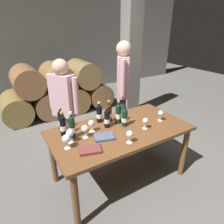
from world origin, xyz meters
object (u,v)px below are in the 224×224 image
object	(u,v)px
wine_bottle_7	(99,113)
sommelier_presenting	(123,85)
wine_glass_6	(91,124)
wine_bottle_5	(125,117)
wine_bottle_3	(61,120)
wine_bottle_4	(72,127)
wine_glass_4	(85,129)
wine_bottle_0	(118,113)
wine_glass_2	(66,139)
wine_glass_5	(70,134)
wine_bottle_6	(109,113)
taster_seated_left	(64,105)
wine_glass_0	(145,121)
wine_glass_3	(130,134)
wine_bottle_1	(63,125)
wine_glass_1	(161,114)
leather_ledger	(104,137)
tasting_notebook	(90,150)
dining_table	(120,135)
wine_bottle_2	(107,118)

from	to	relation	value
wine_bottle_7	sommelier_presenting	world-z (taller)	sommelier_presenting
wine_glass_6	wine_bottle_5	bearing A→B (deg)	-10.89
wine_bottle_3	sommelier_presenting	xyz separation A→B (m)	(1.15, 0.39, 0.16)
sommelier_presenting	wine_glass_6	bearing A→B (deg)	-144.21
wine_glass_6	sommelier_presenting	size ratio (longest dim) A/B	0.09
wine_bottle_4	wine_glass_4	world-z (taller)	wine_bottle_4
wine_bottle_0	wine_glass_2	distance (m)	0.79
sommelier_presenting	wine_bottle_3	bearing A→B (deg)	-161.23
wine_bottle_0	wine_glass_5	xyz separation A→B (m)	(-0.70, -0.12, -0.02)
wine_bottle_6	taster_seated_left	xyz separation A→B (m)	(-0.43, 0.48, 0.03)
wine_bottle_5	wine_bottle_6	xyz separation A→B (m)	(-0.11, 0.19, 0.01)
wine_glass_0	wine_glass_3	distance (m)	0.38
wine_bottle_1	wine_glass_0	xyz separation A→B (m)	(0.90, -0.37, -0.02)
wine_bottle_5	wine_bottle_7	xyz separation A→B (m)	(-0.22, 0.26, 0.00)
wine_bottle_5	sommelier_presenting	world-z (taller)	sommelier_presenting
wine_glass_1	wine_glass_2	distance (m)	1.27
leather_ledger	taster_seated_left	distance (m)	0.83
wine_bottle_1	wine_bottle_6	bearing A→B (deg)	1.04
wine_bottle_5	wine_bottle_7	size ratio (longest dim) A/B	0.97
leather_ledger	wine_glass_6	bearing A→B (deg)	120.71
wine_glass_4	tasting_notebook	size ratio (longest dim) A/B	0.71
dining_table	wine_bottle_6	bearing A→B (deg)	95.80
wine_glass_5	wine_glass_6	xyz separation A→B (m)	(0.30, 0.09, -0.00)
wine_bottle_6	wine_glass_5	bearing A→B (deg)	-161.20
wine_bottle_1	tasting_notebook	distance (m)	0.47
wine_bottle_5	wine_glass_2	bearing A→B (deg)	-172.62
wine_bottle_6	wine_bottle_5	bearing A→B (deg)	-59.50
wine_glass_0	wine_glass_6	bearing A→B (deg)	155.02
wine_glass_0	tasting_notebook	world-z (taller)	wine_glass_0
wine_bottle_4	wine_glass_6	size ratio (longest dim) A/B	2.09
wine_bottle_2	wine_glass_1	size ratio (longest dim) A/B	1.88
wine_bottle_3	wine_glass_0	bearing A→B (deg)	-30.13
wine_glass_2	wine_glass_5	world-z (taller)	wine_glass_2
wine_glass_4	tasting_notebook	bearing A→B (deg)	-104.17
wine_bottle_6	wine_glass_0	distance (m)	0.48
wine_glass_6	tasting_notebook	world-z (taller)	wine_glass_6
wine_bottle_0	wine_glass_5	bearing A→B (deg)	-169.91
wine_bottle_6	wine_bottle_4	bearing A→B (deg)	-167.84
wine_glass_2	wine_bottle_2	bearing A→B (deg)	17.77
wine_bottle_3	tasting_notebook	distance (m)	0.59
wine_bottle_4	wine_glass_4	bearing A→B (deg)	-33.45
wine_bottle_2	wine_bottle_4	size ratio (longest dim) A/B	0.86
wine_bottle_1	wine_bottle_3	distance (m)	0.14
wine_bottle_7	wine_bottle_0	bearing A→B (deg)	-36.77
wine_glass_2	wine_glass_4	distance (m)	0.27
dining_table	wine_bottle_3	distance (m)	0.74
wine_glass_3	leather_ledger	size ratio (longest dim) A/B	0.67
wine_bottle_5	wine_bottle_1	bearing A→B (deg)	166.05
dining_table	wine_bottle_2	xyz separation A→B (m)	(-0.11, 0.13, 0.21)
wine_glass_3	sommelier_presenting	bearing A→B (deg)	59.31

